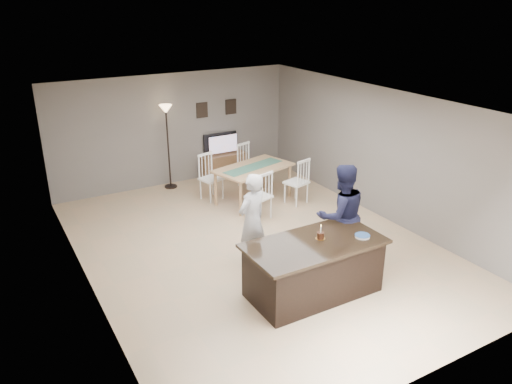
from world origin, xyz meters
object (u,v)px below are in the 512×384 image
television (222,144)px  dining_table (253,173)px  birthday_cake (320,235)px  plate_stack (362,236)px  kitchen_island (313,268)px  floor_lamp (167,124)px  tv_console (224,165)px  man (341,215)px  woman (252,220)px

television → dining_table: (-0.14, -1.88, -0.19)m
birthday_cake → plate_stack: birthday_cake is taller
kitchen_island → floor_lamp: size_ratio=1.06×
plate_stack → floor_lamp: (-1.01, 5.75, 0.66)m
tv_console → plate_stack: 5.85m
tv_console → plate_stack: plate_stack is taller
birthday_cake → plate_stack: size_ratio=0.98×
tv_console → television: size_ratio=1.31×
plate_stack → dining_table: (0.32, 3.99, -0.24)m
television → man: size_ratio=0.50×
woman → man: (1.33, -0.72, 0.08)m
plate_stack → floor_lamp: 5.88m
woman → dining_table: woman is taller
man → plate_stack: (-0.21, -0.78, 0.00)m
floor_lamp → kitchen_island: bearing=-87.2°
birthday_cake → plate_stack: bearing=-25.5°
tv_console → woman: bearing=-110.2°
dining_table → floor_lamp: 2.39m
tv_console → dining_table: 1.85m
tv_console → birthday_cake: bearing=-100.8°
dining_table → floor_lamp: size_ratio=1.14×
tv_console → floor_lamp: size_ratio=0.59×
woman → floor_lamp: floor_lamp is taller
man → television: bearing=-82.1°
man → dining_table: 3.22m
kitchen_island → birthday_cake: size_ratio=9.18×
woman → floor_lamp: (0.11, 4.25, 0.74)m
kitchen_island → tv_console: 5.70m
birthday_cake → dining_table: bearing=76.1°
birthday_cake → plate_stack: 0.66m
tv_console → woman: woman is taller
plate_stack → dining_table: size_ratio=0.10×
kitchen_island → plate_stack: bearing=-17.2°
woman → floor_lamp: size_ratio=0.83×
birthday_cake → floor_lamp: (-0.42, 5.47, 0.62)m
plate_stack → man: bearing=75.1°
television → plate_stack: (-0.46, -5.87, 0.06)m
floor_lamp → birthday_cake: bearing=-85.7°
tv_console → kitchen_island: bearing=-102.2°
tv_console → man: 5.06m
woman → floor_lamp: 4.32m
kitchen_island → man: bearing=30.1°
birthday_cake → dining_table: 3.83m
man → woman: bearing=-17.8°
kitchen_island → birthday_cake: (0.14, 0.06, 0.50)m
plate_stack → kitchen_island: bearing=162.8°
television → plate_stack: television is taller
man → birthday_cake: bearing=42.3°
man → floor_lamp: 5.16m
television → man: man is taller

